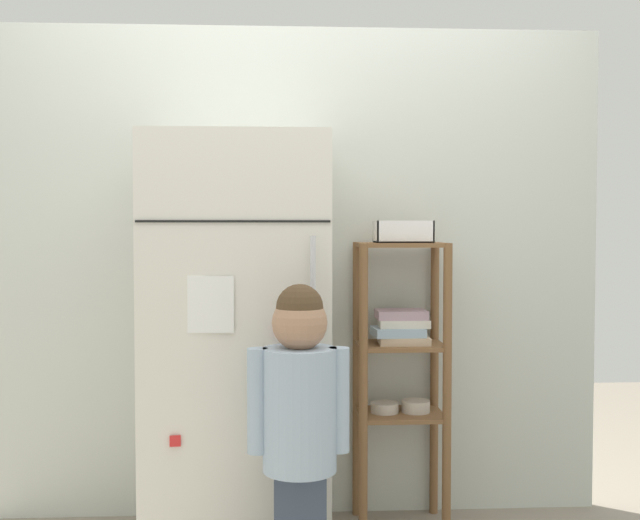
# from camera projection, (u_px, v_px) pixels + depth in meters

# --- Properties ---
(kitchen_wall_back) EXTENTS (2.64, 0.03, 2.09)m
(kitchen_wall_back) POSITION_uv_depth(u_px,v_px,m) (294.00, 272.00, 3.31)
(kitchen_wall_back) COLOR silver
(kitchen_wall_back) RESTS_ON ground
(refrigerator) EXTENTS (0.69, 0.61, 1.59)m
(refrigerator) POSITION_uv_depth(u_px,v_px,m) (238.00, 341.00, 2.99)
(refrigerator) COLOR silver
(refrigerator) RESTS_ON ground
(child_standing) EXTENTS (0.34, 0.25, 1.05)m
(child_standing) POSITION_uv_depth(u_px,v_px,m) (298.00, 409.00, 2.55)
(child_standing) COLOR #3A4556
(child_standing) RESTS_ON ground
(pantry_shelf_unit) EXTENTS (0.37, 0.29, 1.17)m
(pantry_shelf_unit) POSITION_uv_depth(u_px,v_px,m) (401.00, 356.00, 3.18)
(pantry_shelf_unit) COLOR brown
(pantry_shelf_unit) RESTS_ON ground
(fruit_bin) EXTENTS (0.23, 0.14, 0.09)m
(fruit_bin) POSITION_uv_depth(u_px,v_px,m) (404.00, 233.00, 3.15)
(fruit_bin) COLOR white
(fruit_bin) RESTS_ON pantry_shelf_unit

